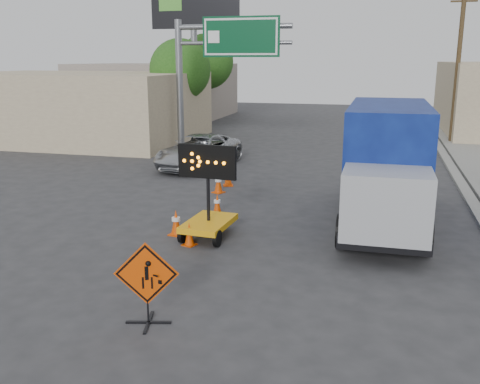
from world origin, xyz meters
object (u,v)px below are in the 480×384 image
at_px(construction_sign, 147,281).
at_px(box_truck, 386,171).
at_px(pickup_truck, 199,151).
at_px(arrow_board, 209,217).

distance_m(construction_sign, box_truck, 8.77).
relative_size(pickup_truck, box_truck, 0.71).
relative_size(arrow_board, pickup_truck, 0.50).
bearing_deg(box_truck, construction_sign, -118.97).
distance_m(arrow_board, box_truck, 5.45).
distance_m(construction_sign, arrow_board, 5.05).
bearing_deg(construction_sign, arrow_board, 80.97).
distance_m(pickup_truck, box_truck, 10.66).
relative_size(construction_sign, pickup_truck, 0.31).
bearing_deg(arrow_board, box_truck, 33.34).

